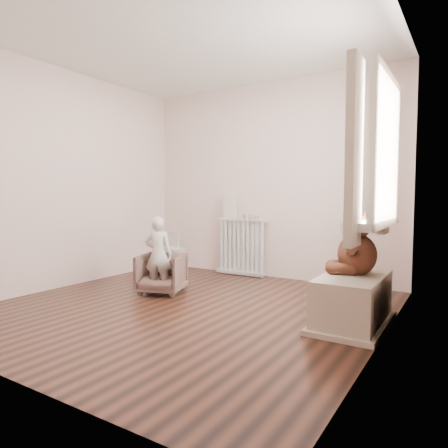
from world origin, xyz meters
The scene contains 19 objects.
floor centered at (0.00, 0.00, 0.00)m, with size 3.60×3.60×0.01m, color black.
ceiling centered at (0.00, 0.00, 2.60)m, with size 3.60×3.60×0.01m, color white.
back_wall centered at (0.00, 1.80, 1.30)m, with size 3.60×0.02×2.60m, color white.
left_wall centered at (-1.80, 0.00, 1.30)m, with size 0.02×3.60×2.60m, color white.
right_wall centered at (1.80, 0.00, 1.30)m, with size 0.02×3.60×2.60m, color white.
window centered at (1.76, 0.30, 1.45)m, with size 0.03×0.90×1.10m, color white.
window_sill centered at (1.67, 0.30, 0.87)m, with size 0.22×1.10×0.06m, color silver.
curtain_left centered at (1.65, -0.27, 1.39)m, with size 0.06×0.26×1.30m, color #B5A88F.
curtain_right centered at (1.65, 0.87, 1.39)m, with size 0.06×0.26×1.30m, color #B5A88F.
radiator centered at (-0.34, 1.68, 0.39)m, with size 0.74×0.14×0.78m, color silver.
paper_doll centered at (-0.52, 1.68, 0.95)m, with size 0.19×0.02×0.32m, color beige.
tin_a centered at (-0.26, 1.68, 0.81)m, with size 0.10×0.10×0.06m, color #A59E8C.
tin_b centered at (-0.11, 1.68, 0.81)m, with size 0.09×0.09×0.05m, color #A59E8C.
toy_vanity centered at (-1.55, 1.65, 0.28)m, with size 0.35×0.25×0.55m, color silver.
armchair centered at (-0.59, 0.31, 0.22)m, with size 0.48×0.49×0.45m, color brown.
child centered at (-0.59, 0.26, 0.44)m, with size 0.31×0.20×0.85m, color silver.
toy_bench centered at (1.52, 0.31, 0.20)m, with size 0.48×0.90×0.42m, color #BDAE95.
teddy_bear centered at (1.53, 0.40, 0.67)m, with size 0.43×0.33×0.52m, color #3D1D11, non-canonical shape.
plush_cat centered at (1.66, 0.45, 1.00)m, with size 0.17×0.27×0.23m, color slate, non-canonical shape.
Camera 1 is at (2.35, -3.08, 1.09)m, focal length 32.00 mm.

